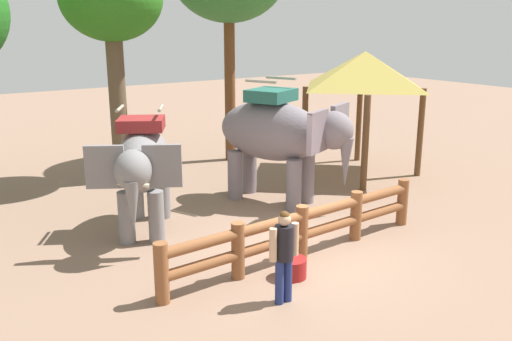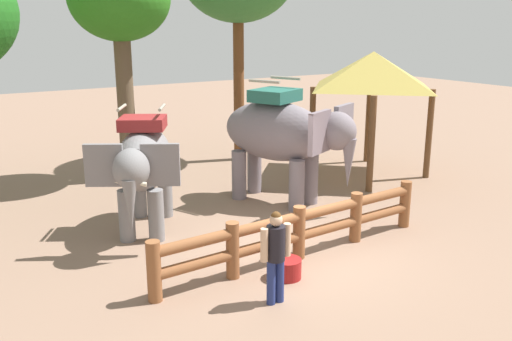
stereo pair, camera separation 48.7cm
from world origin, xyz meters
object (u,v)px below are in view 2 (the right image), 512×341
at_px(tourist_woman_in_black, 276,251).
at_px(tree_back_center, 120,3).
at_px(elephant_near_left, 143,163).
at_px(feed_bucket, 287,268).
at_px(log_fence, 299,229).
at_px(elephant_center, 283,135).
at_px(thatched_shelter, 373,72).

bearing_deg(tourist_woman_in_black, tree_back_center, 86.74).
bearing_deg(tree_back_center, elephant_near_left, -104.72).
bearing_deg(tourist_woman_in_black, elephant_near_left, 98.62).
xyz_separation_m(tourist_woman_in_black, feed_bucket, (0.68, 0.64, -0.73)).
distance_m(elephant_near_left, tree_back_center, 5.52).
bearing_deg(feed_bucket, elephant_near_left, 110.45).
relative_size(log_fence, tourist_woman_in_black, 3.98).
xyz_separation_m(tree_back_center, feed_bucket, (0.20, -7.71, -4.76)).
xyz_separation_m(log_fence, elephant_center, (1.66, 2.99, 1.15)).
xyz_separation_m(elephant_near_left, feed_bucket, (1.31, -3.51, -1.36)).
distance_m(log_fence, feed_bucket, 1.01).
height_order(thatched_shelter, feed_bucket, thatched_shelter).
height_order(elephant_center, tree_back_center, tree_back_center).
bearing_deg(thatched_shelter, tree_back_center, 151.82).
relative_size(log_fence, feed_bucket, 12.11).
relative_size(elephant_near_left, tourist_woman_in_black, 2.01).
relative_size(tourist_woman_in_black, tree_back_center, 0.25).
distance_m(tourist_woman_in_black, thatched_shelter, 8.64).
bearing_deg(log_fence, tourist_woman_in_black, -138.02).
relative_size(elephant_center, feed_bucket, 7.14).
height_order(thatched_shelter, tree_back_center, tree_back_center).
xyz_separation_m(elephant_center, tree_back_center, (-2.56, 4.13, 3.18)).
bearing_deg(thatched_shelter, tourist_woman_in_black, -143.08).
xyz_separation_m(elephant_center, thatched_shelter, (3.66, 0.80, 1.31)).
bearing_deg(elephant_center, thatched_shelter, 12.30).
bearing_deg(elephant_near_left, thatched_shelter, 6.84).
xyz_separation_m(log_fence, thatched_shelter, (5.32, 3.79, 2.46)).
height_order(elephant_near_left, elephant_center, elephant_center).
xyz_separation_m(thatched_shelter, feed_bucket, (-6.01, -4.39, -2.88)).
height_order(log_fence, elephant_near_left, elephant_near_left).
bearing_deg(thatched_shelter, feed_bucket, -143.88).
bearing_deg(elephant_center, elephant_near_left, -178.75).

